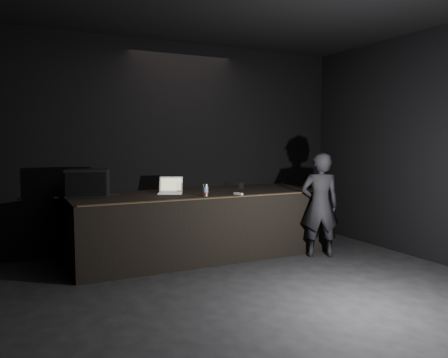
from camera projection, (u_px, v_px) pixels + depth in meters
name	position (u px, v px, depth m)	size (l,w,h in m)	color
ground	(299.00, 314.00, 4.60)	(7.00, 7.00, 0.00)	black
room_walls	(302.00, 121.00, 4.42)	(6.10, 7.10, 3.52)	black
stage_riser	(199.00, 224.00, 7.00)	(4.00, 1.50, 1.00)	black
riser_lip	(218.00, 197.00, 6.32)	(3.92, 0.10, 0.01)	brown
stage_monitor	(88.00, 183.00, 6.46)	(0.70, 0.59, 0.40)	black
cable	(88.00, 196.00, 6.46)	(0.02, 0.02, 0.95)	black
laptop	(171.00, 189.00, 6.88)	(0.47, 0.45, 0.25)	white
beer_can	(206.00, 190.00, 6.52)	(0.08, 0.08, 0.18)	silver
plastic_cup	(241.00, 186.00, 7.49)	(0.09, 0.09, 0.11)	white
wii_remote	(238.00, 194.00, 6.69)	(0.04, 0.16, 0.03)	white
person	(320.00, 205.00, 6.84)	(0.60, 0.39, 1.64)	black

